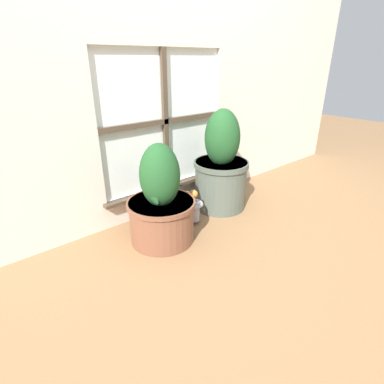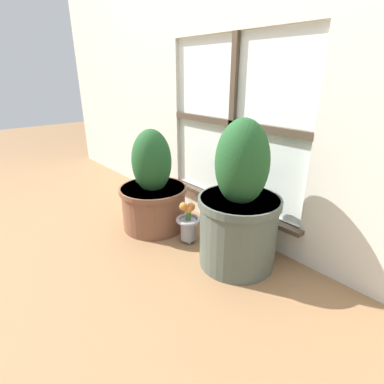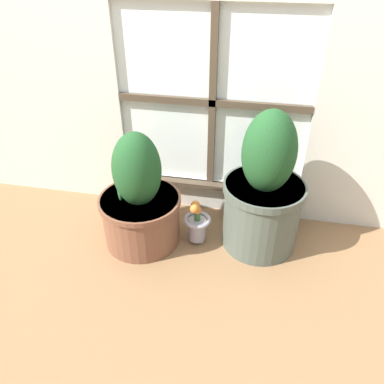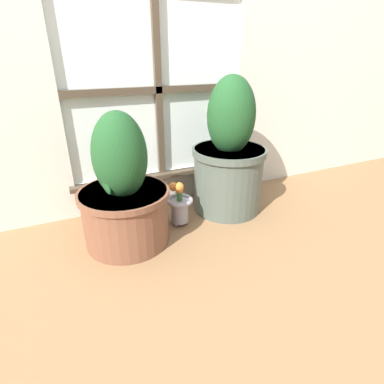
# 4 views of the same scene
# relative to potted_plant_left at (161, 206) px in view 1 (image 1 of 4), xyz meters

# --- Properties ---
(ground_plane) EXTENTS (10.00, 10.00, 0.00)m
(ground_plane) POSITION_rel_potted_plant_left_xyz_m (0.31, -0.14, -0.24)
(ground_plane) COLOR olive
(wall_with_window) EXTENTS (4.40, 0.10, 2.50)m
(wall_with_window) POSITION_rel_potted_plant_left_xyz_m (0.31, 0.37, 1.04)
(wall_with_window) COLOR silver
(wall_with_window) RESTS_ON ground_plane
(potted_plant_left) EXTENTS (0.42, 0.42, 0.63)m
(potted_plant_left) POSITION_rel_potted_plant_left_xyz_m (0.00, 0.00, 0.00)
(potted_plant_left) COLOR brown
(potted_plant_left) RESTS_ON ground_plane
(potted_plant_right) EXTENTS (0.41, 0.41, 0.75)m
(potted_plant_right) POSITION_rel_potted_plant_left_xyz_m (0.62, 0.10, 0.07)
(potted_plant_right) COLOR #4C564C
(potted_plant_right) RESTS_ON ground_plane
(flower_vase) EXTENTS (0.14, 0.14, 0.26)m
(flower_vase) POSITION_rel_potted_plant_left_xyz_m (0.29, 0.04, -0.12)
(flower_vase) COLOR #99939E
(flower_vase) RESTS_ON ground_plane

